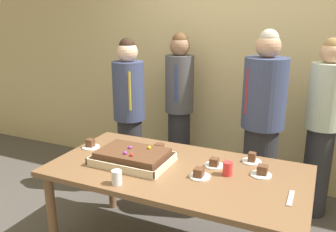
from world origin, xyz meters
TOP-DOWN VIEW (x-y plane):
  - interior_back_panel at (0.00, 1.60)m, footprint 8.00×0.12m
  - party_table at (0.00, 0.00)m, footprint 1.90×0.98m
  - sheet_cake at (-0.35, -0.04)m, footprint 0.58×0.41m
  - plated_slice_near_left at (0.48, 0.35)m, footprint 0.15×0.15m
  - plated_slice_near_right at (-0.84, 0.08)m, footprint 0.15×0.15m
  - plated_slice_far_left at (0.20, -0.07)m, footprint 0.15×0.15m
  - plated_slice_far_right at (0.24, 0.15)m, footprint 0.15×0.15m
  - plated_slice_center_front at (-0.27, 0.25)m, footprint 0.15×0.15m
  - plated_slice_center_back at (0.59, 0.15)m, footprint 0.15×0.15m
  - drink_cup_nearest at (-0.27, -0.40)m, footprint 0.07×0.07m
  - drink_cup_middle at (0.37, 0.05)m, footprint 0.07×0.07m
  - cake_server_utensil at (0.82, -0.11)m, footprint 0.03×0.20m
  - person_serving_front at (-0.50, 1.24)m, footprint 0.31×0.31m
  - person_green_shirt_behind at (0.46, 0.88)m, footprint 0.38×0.38m
  - person_striped_tie_right at (-0.89, 0.81)m, footprint 0.32×0.32m
  - person_far_right_suit at (0.95, 1.14)m, footprint 0.31×0.31m

SIDE VIEW (x-z plane):
  - party_table at x=0.00m, z-range 0.30..1.06m
  - cake_server_utensil at x=0.82m, z-range 0.76..0.77m
  - plated_slice_far_right at x=0.24m, z-range 0.75..0.81m
  - plated_slice_center_front at x=-0.27m, z-range 0.75..0.81m
  - plated_slice_far_left at x=0.20m, z-range 0.75..0.82m
  - plated_slice_near_left at x=0.48m, z-range 0.74..0.82m
  - plated_slice_near_right at x=-0.84m, z-range 0.74..0.82m
  - plated_slice_center_back at x=0.59m, z-range 0.75..0.82m
  - sheet_cake at x=-0.35m, z-range 0.74..0.87m
  - drink_cup_nearest at x=-0.27m, z-range 0.76..0.86m
  - drink_cup_middle at x=0.37m, z-range 0.76..0.86m
  - person_striped_tie_right at x=-0.89m, z-range 0.04..1.68m
  - person_far_right_suit at x=0.95m, z-range 0.04..1.71m
  - person_serving_front at x=-0.50m, z-range 0.05..1.73m
  - person_green_shirt_behind at x=0.46m, z-range 0.03..1.77m
  - interior_back_panel at x=0.00m, z-range 0.00..3.00m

